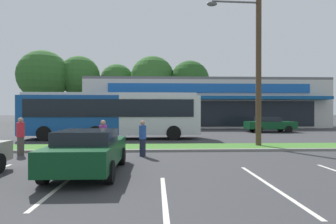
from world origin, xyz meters
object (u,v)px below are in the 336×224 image
object	(u,v)px
city_bus	(112,114)
pedestrian_near_bench	(103,139)
car_0	(63,125)
pedestrian_by_pole	(21,136)
pedestrian_mid	(143,138)
car_1	(88,150)
car_3	(269,124)
utility_pole	(256,40)
bus_stop_bench	(70,144)

from	to	relation	value
city_bus	pedestrian_near_bench	bearing A→B (deg)	-84.73
car_0	pedestrian_by_pole	distance (m)	12.65
car_0	pedestrian_mid	size ratio (longest dim) A/B	2.99
car_1	car_0	bearing A→B (deg)	20.93
car_1	car_3	distance (m)	20.92
utility_pole	car_1	distance (m)	10.96
bus_stop_bench	pedestrian_mid	size ratio (longest dim) A/B	1.01
pedestrian_mid	utility_pole	bearing A→B (deg)	-66.90
pedestrian_near_bench	city_bus	bearing A→B (deg)	-100.52
utility_pole	car_0	xyz separation A→B (m)	(-13.89, 10.35, -5.12)
pedestrian_near_bench	utility_pole	bearing A→B (deg)	-174.91
utility_pole	pedestrian_by_pole	world-z (taller)	utility_pole
city_bus	pedestrian_by_pole	size ratio (longest dim) A/B	7.25
utility_pole	car_3	xyz separation A→B (m)	(5.15, 10.59, -5.12)
city_bus	pedestrian_mid	size ratio (longest dim) A/B	7.81
car_3	pedestrian_mid	bearing A→B (deg)	-130.11
city_bus	pedestrian_by_pole	distance (m)	7.71
city_bus	pedestrian_near_bench	size ratio (longest dim) A/B	7.64
bus_stop_bench	car_1	world-z (taller)	car_1
city_bus	car_3	world-z (taller)	city_bus
car_3	pedestrian_near_bench	bearing A→B (deg)	-133.25
pedestrian_near_bench	pedestrian_by_pole	world-z (taller)	pedestrian_by_pole
bus_stop_bench	car_3	world-z (taller)	car_3
car_1	pedestrian_by_pole	world-z (taller)	pedestrian_by_pole
car_0	bus_stop_bench	bearing A→B (deg)	-70.35
car_0	car_1	bearing A→B (deg)	-69.07
car_0	pedestrian_mid	bearing A→B (deg)	-59.11
city_bus	car_1	size ratio (longest dim) A/B	2.87
car_0	pedestrian_mid	world-z (taller)	pedestrian_mid
car_0	pedestrian_near_bench	bearing A→B (deg)	-65.35
city_bus	car_0	size ratio (longest dim) A/B	2.61
pedestrian_near_bench	pedestrian_by_pole	xyz separation A→B (m)	(-3.91, 0.99, 0.04)
utility_pole	car_1	size ratio (longest dim) A/B	2.55
car_0	car_1	xyz separation A→B (m)	(6.24, -16.30, 0.01)
bus_stop_bench	pedestrian_near_bench	distance (m)	1.89
utility_pole	car_3	world-z (taller)	utility_pole
car_1	car_3	xyz separation A→B (m)	(12.80, 16.55, -0.00)
bus_stop_bench	car_1	distance (m)	4.10
pedestrian_by_pole	pedestrian_near_bench	bearing A→B (deg)	124.03
car_0	utility_pole	bearing A→B (deg)	-36.69
pedestrian_near_bench	pedestrian_mid	xyz separation A→B (m)	(1.65, 0.36, -0.02)
car_1	pedestrian_near_bench	size ratio (longest dim) A/B	2.67
pedestrian_mid	pedestrian_by_pole	bearing A→B (deg)	82.56
car_1	pedestrian_by_pole	bearing A→B (deg)	45.88
city_bus	car_3	distance (m)	14.89
car_0	pedestrian_near_bench	xyz separation A→B (m)	(6.16, -13.43, 0.08)
utility_pole	pedestrian_by_pole	size ratio (longest dim) A/B	6.46
city_bus	car_1	bearing A→B (deg)	-85.96
utility_pole	pedestrian_near_bench	xyz separation A→B (m)	(-7.72, -3.08, -5.04)
car_3	pedestrian_by_pole	bearing A→B (deg)	-142.89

